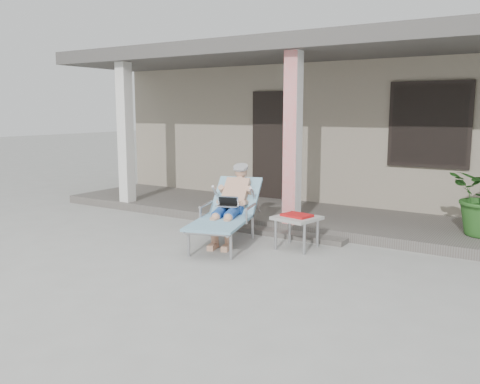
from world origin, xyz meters
The scene contains 7 objects.
ground centered at (0.00, 0.00, 0.00)m, with size 60.00×60.00×0.00m, color #9E9E99.
house centered at (0.00, 6.50, 1.67)m, with size 10.40×5.40×3.30m.
porch_deck centered at (0.00, 3.00, 0.07)m, with size 10.00×2.00×0.15m, color #605B56.
porch_overhang centered at (0.00, 2.95, 2.79)m, with size 10.00×2.30×2.85m.
porch_step centered at (0.00, 1.85, 0.04)m, with size 2.00×0.30×0.07m, color #605B56.
lounger centered at (-0.50, 1.14, 0.71)m, with size 1.12×1.85×1.16m.
side_table centered at (0.49, 1.33, 0.41)m, with size 0.63×0.63×0.48m.
Camera 1 is at (3.45, -4.84, 1.89)m, focal length 38.00 mm.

